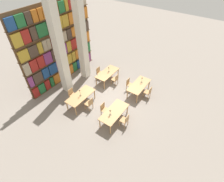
# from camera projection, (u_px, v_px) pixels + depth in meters

# --- Properties ---
(ground_plane) EXTENTS (40.00, 40.00, 0.00)m
(ground_plane) POSITION_uv_depth(u_px,v_px,m) (111.00, 98.00, 11.88)
(ground_plane) COLOR gray
(bookshelf_bank) EXTENTS (6.09, 0.35, 5.50)m
(bookshelf_bank) POSITION_uv_depth(u_px,v_px,m) (59.00, 45.00, 11.90)
(bookshelf_bank) COLOR brown
(bookshelf_bank) RESTS_ON ground_plane
(pillar_left) EXTENTS (0.52, 0.52, 6.00)m
(pillar_left) POSITION_uv_depth(u_px,v_px,m) (60.00, 52.00, 10.57)
(pillar_left) COLOR silver
(pillar_left) RESTS_ON ground_plane
(pillar_center) EXTENTS (0.52, 0.52, 6.00)m
(pillar_center) POSITION_uv_depth(u_px,v_px,m) (82.00, 40.00, 11.77)
(pillar_center) COLOR silver
(pillar_center) RESTS_ON ground_plane
(reading_table_0) EXTENTS (1.96, 0.89, 0.75)m
(reading_table_0) POSITION_uv_depth(u_px,v_px,m) (114.00, 113.00, 10.00)
(reading_table_0) COLOR tan
(reading_table_0) RESTS_ON ground_plane
(chair_0) EXTENTS (0.42, 0.40, 0.89)m
(chair_0) POSITION_uv_depth(u_px,v_px,m) (125.00, 120.00, 9.82)
(chair_0) COLOR tan
(chair_0) RESTS_ON ground_plane
(chair_1) EXTENTS (0.42, 0.40, 0.89)m
(chair_1) POSITION_uv_depth(u_px,v_px,m) (104.00, 109.00, 10.44)
(chair_1) COLOR tan
(chair_1) RESTS_ON ground_plane
(desk_lamp_0) EXTENTS (0.14, 0.14, 0.40)m
(desk_lamp_0) POSITION_uv_depth(u_px,v_px,m) (110.00, 112.00, 9.59)
(desk_lamp_0) COLOR brown
(desk_lamp_0) RESTS_ON reading_table_0
(reading_table_1) EXTENTS (1.96, 0.89, 0.75)m
(reading_table_1) POSITION_uv_depth(u_px,v_px,m) (139.00, 86.00, 11.79)
(reading_table_1) COLOR tan
(reading_table_1) RESTS_ON ground_plane
(chair_2) EXTENTS (0.42, 0.40, 0.89)m
(chair_2) POSITION_uv_depth(u_px,v_px,m) (148.00, 92.00, 11.59)
(chair_2) COLOR tan
(chair_2) RESTS_ON ground_plane
(chair_3) EXTENTS (0.42, 0.40, 0.89)m
(chair_3) POSITION_uv_depth(u_px,v_px,m) (129.00, 84.00, 12.21)
(chair_3) COLOR tan
(chair_3) RESTS_ON ground_plane
(desk_lamp_1) EXTENTS (0.14, 0.14, 0.42)m
(desk_lamp_1) POSITION_uv_depth(u_px,v_px,m) (142.00, 79.00, 11.74)
(desk_lamp_1) COLOR brown
(desk_lamp_1) RESTS_ON reading_table_1
(reading_table_2) EXTENTS (1.96, 0.89, 0.75)m
(reading_table_2) POSITION_uv_depth(u_px,v_px,m) (81.00, 96.00, 11.01)
(reading_table_2) COLOR tan
(reading_table_2) RESTS_ON ground_plane
(chair_4) EXTENTS (0.42, 0.40, 0.89)m
(chair_4) POSITION_uv_depth(u_px,v_px,m) (89.00, 103.00, 10.80)
(chair_4) COLOR tan
(chair_4) RESTS_ON ground_plane
(chair_5) EXTENTS (0.42, 0.40, 0.89)m
(chair_5) POSITION_uv_depth(u_px,v_px,m) (72.00, 94.00, 11.41)
(chair_5) COLOR tan
(chair_5) RESTS_ON ground_plane
(desk_lamp_2) EXTENTS (0.14, 0.14, 0.50)m
(desk_lamp_2) POSITION_uv_depth(u_px,v_px,m) (80.00, 92.00, 10.71)
(desk_lamp_2) COLOR brown
(desk_lamp_2) RESTS_ON reading_table_2
(reading_table_3) EXTENTS (1.96, 0.89, 0.75)m
(reading_table_3) POSITION_uv_depth(u_px,v_px,m) (107.00, 73.00, 12.84)
(reading_table_3) COLOR tan
(reading_table_3) RESTS_ON ground_plane
(chair_6) EXTENTS (0.42, 0.40, 0.89)m
(chair_6) POSITION_uv_depth(u_px,v_px,m) (115.00, 79.00, 12.63)
(chair_6) COLOR tan
(chair_6) RESTS_ON ground_plane
(chair_7) EXTENTS (0.42, 0.40, 0.89)m
(chair_7) POSITION_uv_depth(u_px,v_px,m) (99.00, 72.00, 13.25)
(chair_7) COLOR tan
(chair_7) RESTS_ON ground_plane
(desk_lamp_3) EXTENTS (0.14, 0.14, 0.42)m
(desk_lamp_3) POSITION_uv_depth(u_px,v_px,m) (109.00, 69.00, 12.67)
(desk_lamp_3) COLOR brown
(desk_lamp_3) RESTS_ON reading_table_3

